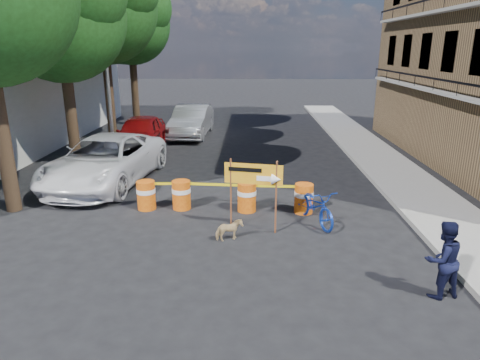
{
  "coord_description": "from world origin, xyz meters",
  "views": [
    {
      "loc": [
        0.47,
        -10.18,
        4.8
      ],
      "look_at": [
        0.2,
        1.1,
        1.3
      ],
      "focal_mm": 32.0,
      "sensor_mm": 36.0,
      "label": 1
    }
  ],
  "objects_px": {
    "barrel_mid_right": "(247,196)",
    "barrel_far_right": "(304,198)",
    "pedestrian": "(443,260)",
    "sedan_silver": "(192,121)",
    "barrel_far_left": "(146,195)",
    "bicycle": "(316,190)",
    "sedan_red": "(141,134)",
    "detour_sign": "(261,180)",
    "barrel_mid_left": "(181,194)",
    "dog": "(229,230)",
    "suv_white": "(105,161)"
  },
  "relations": [
    {
      "from": "barrel_mid_right",
      "to": "barrel_far_right",
      "type": "height_order",
      "value": "same"
    },
    {
      "from": "pedestrian",
      "to": "sedan_silver",
      "type": "bearing_deg",
      "value": -82.18
    },
    {
      "from": "barrel_far_left",
      "to": "barrel_far_right",
      "type": "relative_size",
      "value": 1.0
    },
    {
      "from": "sedan_silver",
      "to": "barrel_far_left",
      "type": "bearing_deg",
      "value": -86.71
    },
    {
      "from": "bicycle",
      "to": "sedan_red",
      "type": "distance_m",
      "value": 11.32
    },
    {
      "from": "barrel_mid_right",
      "to": "sedan_silver",
      "type": "height_order",
      "value": "sedan_silver"
    },
    {
      "from": "detour_sign",
      "to": "barrel_mid_left",
      "type": "bearing_deg",
      "value": 156.26
    },
    {
      "from": "pedestrian",
      "to": "bicycle",
      "type": "distance_m",
      "value": 4.21
    },
    {
      "from": "detour_sign",
      "to": "sedan_red",
      "type": "distance_m",
      "value": 10.98
    },
    {
      "from": "barrel_far_right",
      "to": "barrel_mid_right",
      "type": "bearing_deg",
      "value": 177.11
    },
    {
      "from": "dog",
      "to": "suv_white",
      "type": "xyz_separation_m",
      "value": [
        -4.75,
        4.81,
        0.57
      ]
    },
    {
      "from": "sedan_silver",
      "to": "sedan_red",
      "type": "bearing_deg",
      "value": -115.71
    },
    {
      "from": "pedestrian",
      "to": "dog",
      "type": "bearing_deg",
      "value": -45.59
    },
    {
      "from": "dog",
      "to": "pedestrian",
      "type": "bearing_deg",
      "value": -142.16
    },
    {
      "from": "detour_sign",
      "to": "suv_white",
      "type": "height_order",
      "value": "detour_sign"
    },
    {
      "from": "detour_sign",
      "to": "barrel_mid_right",
      "type": "bearing_deg",
      "value": 115.6
    },
    {
      "from": "dog",
      "to": "sedan_red",
      "type": "bearing_deg",
      "value": 2.92
    },
    {
      "from": "barrel_far_left",
      "to": "barrel_mid_right",
      "type": "distance_m",
      "value": 3.11
    },
    {
      "from": "barrel_mid_right",
      "to": "dog",
      "type": "xyz_separation_m",
      "value": [
        -0.44,
        -2.13,
        -0.18
      ]
    },
    {
      "from": "bicycle",
      "to": "suv_white",
      "type": "xyz_separation_m",
      "value": [
        -7.12,
        3.58,
        -0.14
      ]
    },
    {
      "from": "barrel_far_right",
      "to": "detour_sign",
      "type": "bearing_deg",
      "value": -132.52
    },
    {
      "from": "barrel_mid_right",
      "to": "dog",
      "type": "distance_m",
      "value": 2.18
    },
    {
      "from": "barrel_far_left",
      "to": "sedan_silver",
      "type": "xyz_separation_m",
      "value": [
        -0.08,
        11.47,
        0.39
      ]
    },
    {
      "from": "pedestrian",
      "to": "sedan_silver",
      "type": "height_order",
      "value": "sedan_silver"
    },
    {
      "from": "barrel_mid_right",
      "to": "sedan_red",
      "type": "relative_size",
      "value": 0.18
    },
    {
      "from": "barrel_far_left",
      "to": "sedan_silver",
      "type": "distance_m",
      "value": 11.48
    },
    {
      "from": "barrel_mid_right",
      "to": "pedestrian",
      "type": "height_order",
      "value": "pedestrian"
    },
    {
      "from": "detour_sign",
      "to": "sedan_red",
      "type": "height_order",
      "value": "detour_sign"
    },
    {
      "from": "barrel_far_right",
      "to": "pedestrian",
      "type": "relative_size",
      "value": 0.56
    },
    {
      "from": "barrel_mid_right",
      "to": "sedan_silver",
      "type": "distance_m",
      "value": 12.01
    },
    {
      "from": "barrel_mid_right",
      "to": "bicycle",
      "type": "bearing_deg",
      "value": -24.6
    },
    {
      "from": "dog",
      "to": "sedan_red",
      "type": "height_order",
      "value": "sedan_red"
    },
    {
      "from": "dog",
      "to": "sedan_silver",
      "type": "distance_m",
      "value": 13.98
    },
    {
      "from": "suv_white",
      "to": "barrel_mid_right",
      "type": "bearing_deg",
      "value": -19.83
    },
    {
      "from": "barrel_mid_left",
      "to": "sedan_red",
      "type": "distance_m",
      "value": 8.38
    },
    {
      "from": "bicycle",
      "to": "barrel_mid_left",
      "type": "bearing_deg",
      "value": 144.0
    },
    {
      "from": "pedestrian",
      "to": "detour_sign",
      "type": "bearing_deg",
      "value": -57.03
    },
    {
      "from": "detour_sign",
      "to": "pedestrian",
      "type": "bearing_deg",
      "value": -29.95
    },
    {
      "from": "barrel_mid_right",
      "to": "detour_sign",
      "type": "distance_m",
      "value": 1.88
    },
    {
      "from": "barrel_far_left",
      "to": "sedan_red",
      "type": "distance_m",
      "value": 8.09
    },
    {
      "from": "barrel_mid_left",
      "to": "dog",
      "type": "height_order",
      "value": "barrel_mid_left"
    },
    {
      "from": "barrel_mid_left",
      "to": "sedan_silver",
      "type": "bearing_deg",
      "value": 95.82
    },
    {
      "from": "dog",
      "to": "sedan_red",
      "type": "relative_size",
      "value": 0.14
    },
    {
      "from": "barrel_far_left",
      "to": "barrel_mid_left",
      "type": "bearing_deg",
      "value": 2.89
    },
    {
      "from": "barrel_mid_left",
      "to": "barrel_mid_right",
      "type": "height_order",
      "value": "same"
    },
    {
      "from": "barrel_far_right",
      "to": "bicycle",
      "type": "bearing_deg",
      "value": -74.75
    },
    {
      "from": "barrel_far_left",
      "to": "detour_sign",
      "type": "bearing_deg",
      "value": -25.06
    },
    {
      "from": "suv_white",
      "to": "sedan_silver",
      "type": "height_order",
      "value": "suv_white"
    },
    {
      "from": "barrel_mid_left",
      "to": "detour_sign",
      "type": "xyz_separation_m",
      "value": [
        2.41,
        -1.69,
        1.01
      ]
    },
    {
      "from": "barrel_far_left",
      "to": "suv_white",
      "type": "height_order",
      "value": "suv_white"
    }
  ]
}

